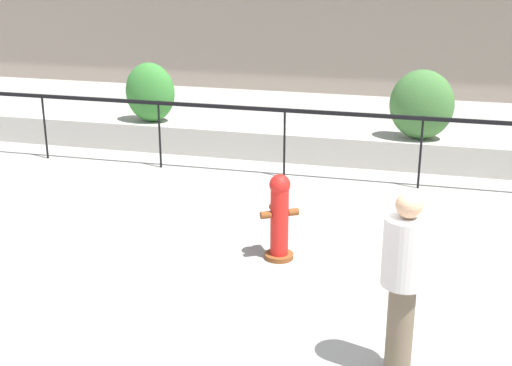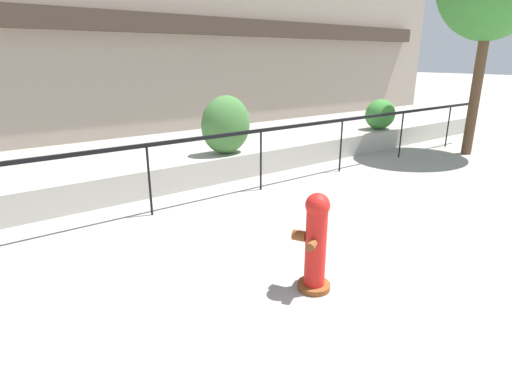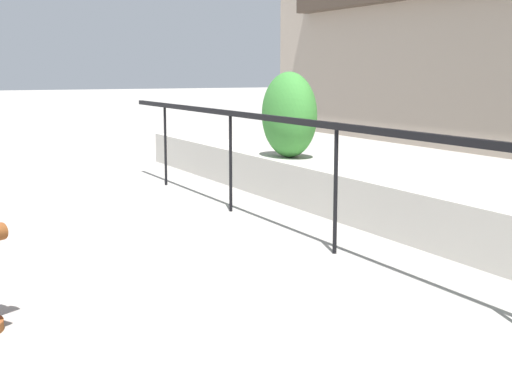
{
  "view_description": "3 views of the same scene",
  "coord_description": "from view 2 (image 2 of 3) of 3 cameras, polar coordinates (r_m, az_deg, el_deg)",
  "views": [
    {
      "loc": [
        0.12,
        -5.9,
        3.75
      ],
      "look_at": [
        -1.93,
        2.18,
        0.84
      ],
      "focal_mm": 50.0,
      "sensor_mm": 36.0,
      "label": 1
    },
    {
      "loc": [
        -4.27,
        -0.8,
        2.37
      ],
      "look_at": [
        -1.44,
        3.09,
        0.86
      ],
      "focal_mm": 28.0,
      "sensor_mm": 36.0,
      "label": 2
    },
    {
      "loc": [
        2.96,
        1.5,
        1.58
      ],
      "look_at": [
        -1.15,
        3.62,
        0.86
      ],
      "focal_mm": 50.0,
      "sensor_mm": 36.0,
      "label": 3
    }
  ],
  "objects": [
    {
      "name": "fence_railing_segment",
      "position": [
        7.25,
        0.71,
        6.71
      ],
      "size": [
        15.0,
        0.05,
        1.15
      ],
      "color": "black",
      "rests_on": "ground"
    },
    {
      "name": "hedge_bush_1",
      "position": [
        8.1,
        -4.32,
        8.29
      ],
      "size": [
        1.06,
        0.7,
        1.17
      ],
      "primitive_type": "ellipsoid",
      "color": "#427538",
      "rests_on": "planter_wall_low"
    },
    {
      "name": "fire_hydrant",
      "position": [
        4.22,
        8.49,
        -8.26
      ],
      "size": [
        0.48,
        0.48,
        1.08
      ],
      "color": "brown",
      "rests_on": "ground"
    },
    {
      "name": "building_facade",
      "position": [
        13.57,
        -19.18,
        23.42
      ],
      "size": [
        30.0,
        1.36,
        8.0
      ],
      "color": "gray",
      "rests_on": "ground"
    },
    {
      "name": "hedge_bush_2",
      "position": [
        11.49,
        17.32,
        9.35
      ],
      "size": [
        0.93,
        0.7,
        0.8
      ],
      "primitive_type": "ellipsoid",
      "color": "#387F33",
      "rests_on": "planter_wall_low"
    },
    {
      "name": "planter_wall_low",
      "position": [
        8.3,
        -3.87,
        2.63
      ],
      "size": [
        18.0,
        0.7,
        0.5
      ],
      "primitive_type": "cube",
      "color": "#B7B2A8",
      "rests_on": "ground"
    }
  ]
}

